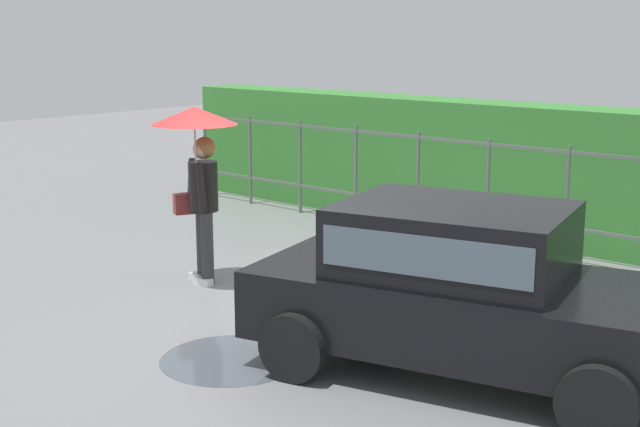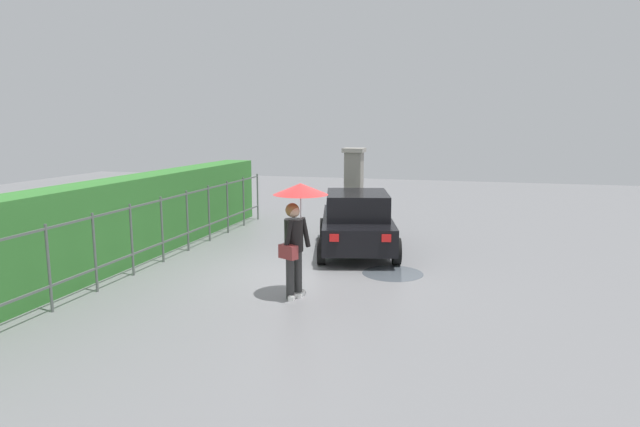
# 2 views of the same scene
# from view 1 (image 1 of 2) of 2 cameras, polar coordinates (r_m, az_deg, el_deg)

# --- Properties ---
(ground_plane) EXTENTS (40.00, 40.00, 0.00)m
(ground_plane) POSITION_cam_1_polar(r_m,az_deg,el_deg) (9.68, -0.29, -5.72)
(ground_plane) COLOR slate
(car) EXTENTS (3.99, 2.55, 1.48)m
(car) POSITION_cam_1_polar(r_m,az_deg,el_deg) (7.61, 9.25, -4.51)
(car) COLOR black
(car) RESTS_ON ground
(pedestrian) EXTENTS (0.98, 0.98, 2.08)m
(pedestrian) POSITION_cam_1_polar(r_m,az_deg,el_deg) (10.11, -7.96, 3.88)
(pedestrian) COLOR #333333
(pedestrian) RESTS_ON ground
(fence_section) EXTENTS (11.54, 0.05, 1.50)m
(fence_section) POSITION_cam_1_polar(r_m,az_deg,el_deg) (12.06, 10.86, 1.65)
(fence_section) COLOR #59605B
(fence_section) RESTS_ON ground
(hedge_row) EXTENTS (12.49, 0.90, 1.90)m
(hedge_row) POSITION_cam_1_polar(r_m,az_deg,el_deg) (12.78, 12.85, 2.71)
(hedge_row) COLOR #387F33
(hedge_row) RESTS_ON ground
(puddle_near) EXTENTS (1.29, 1.29, 0.00)m
(puddle_near) POSITION_cam_1_polar(r_m,az_deg,el_deg) (8.09, -5.84, -9.43)
(puddle_near) COLOR #4C545B
(puddle_near) RESTS_ON ground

